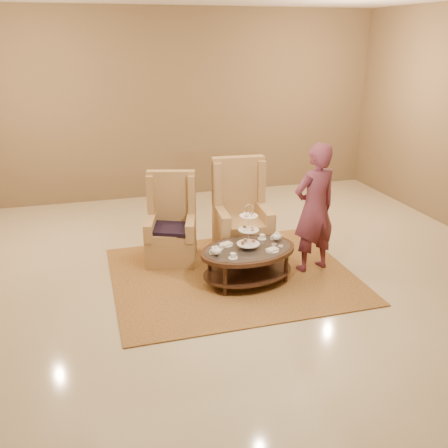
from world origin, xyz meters
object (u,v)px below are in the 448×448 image
object	(u,v)px
armchair_left	(172,231)
armchair_right	(241,223)
tea_table	(248,254)
person	(315,209)

from	to	relation	value
armchair_left	armchair_right	world-z (taller)	armchair_right
tea_table	armchair_left	bearing A→B (deg)	119.16
armchair_left	armchair_right	distance (m)	1.00
tea_table	person	size ratio (longest dim) A/B	0.80
tea_table	armchair_left	size ratio (longest dim) A/B	1.13
tea_table	armchair_right	world-z (taller)	armchair_right
armchair_right	tea_table	bearing A→B (deg)	-97.91
tea_table	armchair_left	world-z (taller)	armchair_left
tea_table	armchair_right	distance (m)	0.94
armchair_left	armchair_right	xyz separation A→B (m)	(1.00, -0.06, 0.04)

